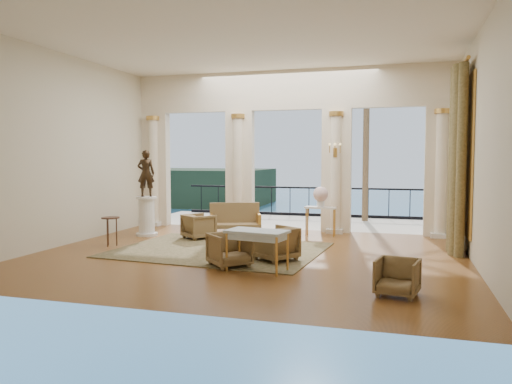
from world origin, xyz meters
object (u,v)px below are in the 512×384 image
(pedestal, at_px, (147,217))
(statue, at_px, (146,173))
(armchair_a, at_px, (230,248))
(settee, at_px, (235,220))
(armchair_c, at_px, (275,242))
(console_table, at_px, (321,212))
(armchair_d, at_px, (199,225))
(armchair_b, at_px, (397,275))
(game_table, at_px, (257,234))
(side_table, at_px, (110,221))

(pedestal, height_order, statue, statue)
(armchair_a, distance_m, statue, 4.64)
(settee, bearing_deg, armchair_c, -79.33)
(settee, xyz_separation_m, console_table, (2.16, 0.67, 0.21))
(armchair_a, xyz_separation_m, armchair_d, (-1.82, 2.83, -0.00))
(armchair_b, relative_size, pedestal, 0.60)
(armchair_c, relative_size, armchair_d, 1.08)
(armchair_c, distance_m, armchair_d, 3.24)
(armchair_b, bearing_deg, armchair_a, 170.08)
(game_table, height_order, console_table, console_table)
(armchair_d, height_order, console_table, console_table)
(armchair_a, xyz_separation_m, side_table, (-3.41, 1.32, 0.23))
(armchair_a, relative_size, side_table, 1.05)
(armchair_d, relative_size, settee, 0.49)
(armchair_d, bearing_deg, armchair_a, 159.57)
(game_table, distance_m, console_table, 4.41)
(armchair_a, height_order, pedestal, pedestal)
(settee, relative_size, game_table, 1.21)
(armchair_b, height_order, pedestal, pedestal)
(console_table, bearing_deg, side_table, -142.56)
(armchair_c, bearing_deg, console_table, -152.00)
(pedestal, bearing_deg, settee, 14.33)
(armchair_a, relative_size, console_table, 0.85)
(armchair_a, height_order, console_table, console_table)
(game_table, bearing_deg, settee, 124.20)
(settee, relative_size, console_table, 1.71)
(armchair_b, height_order, side_table, side_table)
(statue, distance_m, side_table, 1.94)
(game_table, bearing_deg, armchair_d, 138.44)
(pedestal, bearing_deg, armchair_a, -41.14)
(armchair_a, bearing_deg, armchair_c, 4.12)
(armchair_a, distance_m, armchair_b, 3.29)
(statue, bearing_deg, armchair_a, 120.44)
(armchair_a, height_order, settee, settee)
(armchair_c, bearing_deg, armchair_b, 84.86)
(armchair_d, xyz_separation_m, settee, (0.74, 0.68, 0.08))
(armchair_b, height_order, armchair_c, armchair_c)
(game_table, distance_m, statue, 5.14)
(armchair_b, distance_m, console_table, 5.73)
(armchair_c, bearing_deg, game_table, 29.29)
(game_table, relative_size, side_table, 1.74)
(armchair_d, bearing_deg, armchair_b, 177.45)
(armchair_a, distance_m, pedestal, 4.46)
(console_table, height_order, side_table, console_table)
(game_table, bearing_deg, console_table, 93.65)
(armchair_b, distance_m, pedestal, 7.63)
(pedestal, bearing_deg, armchair_d, -3.57)
(armchair_c, relative_size, console_table, 0.91)
(armchair_c, distance_m, console_table, 3.42)
(armchair_d, bearing_deg, settee, -100.85)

